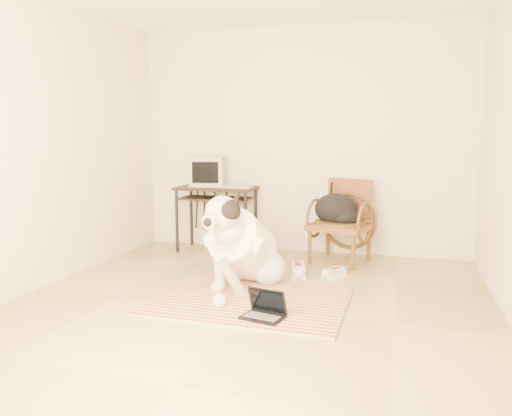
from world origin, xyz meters
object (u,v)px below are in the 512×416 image
at_px(dog, 243,247).
at_px(laptop, 265,310).
at_px(crt_monitor, 208,171).
at_px(computer_desk, 216,196).
at_px(backpack, 338,210).
at_px(rattan_chair, 342,221).
at_px(pc_tower, 232,236).

height_order(dog, laptop, dog).
relative_size(dog, crt_monitor, 2.88).
bearing_deg(computer_desk, backpack, -6.36).
bearing_deg(rattan_chair, backpack, -127.53).
bearing_deg(rattan_chair, laptop, -99.90).
relative_size(computer_desk, rattan_chair, 1.04).
bearing_deg(crt_monitor, dog, -57.83).
height_order(laptop, pc_tower, pc_tower).
bearing_deg(rattan_chair, pc_tower, 176.23).
distance_m(computer_desk, pc_tower, 0.53).
xyz_separation_m(crt_monitor, pc_tower, (0.34, -0.09, -0.78)).
distance_m(dog, computer_desk, 1.61).
xyz_separation_m(dog, computer_desk, (-0.78, 1.38, 0.30)).
bearing_deg(laptop, computer_desk, 119.41).
xyz_separation_m(dog, rattan_chair, (0.76, 1.27, 0.08)).
height_order(laptop, crt_monitor, crt_monitor).
distance_m(dog, laptop, 0.90).
bearing_deg(backpack, laptop, -98.90).
bearing_deg(computer_desk, laptop, -60.59).
relative_size(laptop, pc_tower, 0.80).
distance_m(dog, pc_tower, 1.48).
height_order(dog, pc_tower, dog).
bearing_deg(dog, rattan_chair, 58.95).
xyz_separation_m(pc_tower, rattan_chair, (1.34, -0.09, 0.27)).
xyz_separation_m(laptop, pc_tower, (-0.98, 2.10, 0.12)).
relative_size(crt_monitor, pc_tower, 1.06).
distance_m(crt_monitor, rattan_chair, 1.76).
bearing_deg(dog, backpack, 59.29).
bearing_deg(pc_tower, dog, -67.17).
height_order(crt_monitor, pc_tower, crt_monitor).
height_order(computer_desk, pc_tower, computer_desk).
distance_m(computer_desk, crt_monitor, 0.33).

